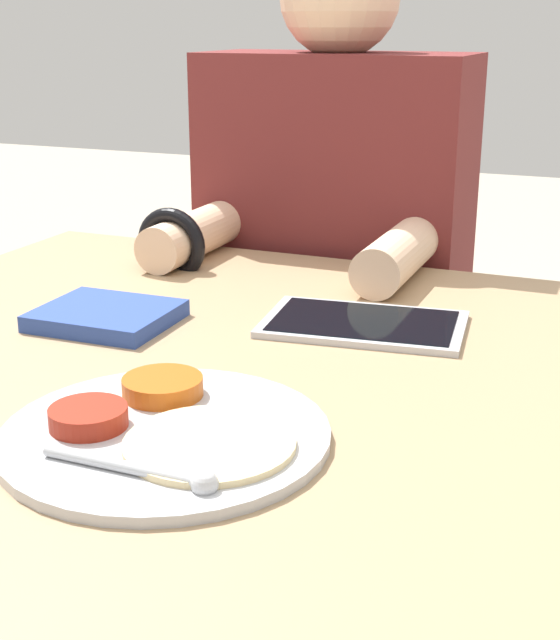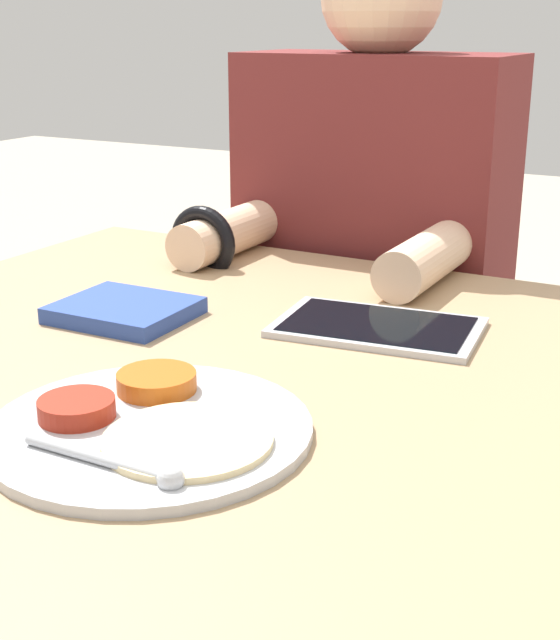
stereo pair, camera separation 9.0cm
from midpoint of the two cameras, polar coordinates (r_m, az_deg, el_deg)
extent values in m
cylinder|color=#B7BABF|center=(0.79, -5.13, -7.06)|extent=(0.29, 0.29, 0.01)
cylinder|color=#B75114|center=(0.85, -4.94, -4.02)|extent=(0.08, 0.08, 0.02)
cylinder|color=maroon|center=(0.81, -9.80, -5.66)|extent=(0.07, 0.07, 0.02)
cylinder|color=beige|center=(0.75, -2.52, -7.75)|extent=(0.15, 0.15, 0.01)
cylinder|color=#B7BABF|center=(0.73, -8.17, -8.81)|extent=(0.14, 0.01, 0.01)
sphere|color=#B7BABF|center=(0.69, -3.27, -10.21)|extent=(0.02, 0.02, 0.02)
cube|color=silver|center=(1.10, -7.62, 0.28)|extent=(0.16, 0.13, 0.01)
cube|color=#28428E|center=(1.10, -7.63, 0.58)|extent=(0.16, 0.14, 0.02)
cube|color=#B7B7BC|center=(1.06, 8.69, -0.51)|extent=(0.25, 0.17, 0.01)
cube|color=black|center=(1.06, 8.70, -0.28)|extent=(0.23, 0.15, 0.00)
cube|color=black|center=(1.70, 6.94, -12.29)|extent=(0.39, 0.22, 0.44)
cube|color=maroon|center=(1.50, 7.71, 5.05)|extent=(0.43, 0.20, 0.60)
cylinder|color=beige|center=(1.38, -1.51, 5.57)|extent=(0.07, 0.23, 0.07)
cylinder|color=beige|center=(1.26, 11.41, 3.87)|extent=(0.07, 0.23, 0.07)
torus|color=black|center=(1.33, -3.04, 4.97)|extent=(0.11, 0.02, 0.11)
camera|label=1|loc=(0.04, -87.14, 0.96)|focal=50.00mm
camera|label=2|loc=(0.04, 92.86, -0.96)|focal=50.00mm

